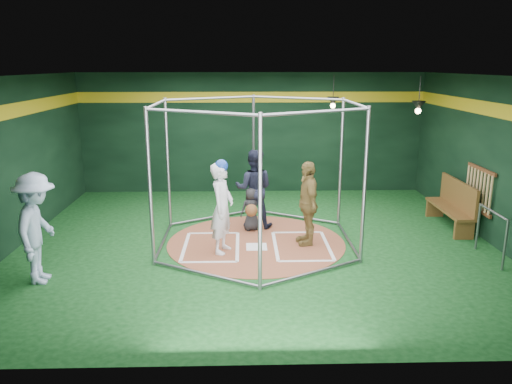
{
  "coord_description": "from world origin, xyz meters",
  "views": [
    {
      "loc": [
        -0.29,
        -10.11,
        3.73
      ],
      "look_at": [
        0.0,
        0.1,
        1.1
      ],
      "focal_mm": 35.0,
      "sensor_mm": 36.0,
      "label": 1
    }
  ],
  "objects_px": {
    "visitor_leopard": "(308,203)",
    "batter_figure": "(222,207)",
    "umpire": "(254,189)",
    "dugout_bench": "(454,204)"
  },
  "relations": [
    {
      "from": "batter_figure",
      "to": "visitor_leopard",
      "type": "height_order",
      "value": "batter_figure"
    },
    {
      "from": "batter_figure",
      "to": "umpire",
      "type": "xyz_separation_m",
      "value": [
        0.67,
        1.61,
        -0.03
      ]
    },
    {
      "from": "visitor_leopard",
      "to": "dugout_bench",
      "type": "bearing_deg",
      "value": 99.86
    },
    {
      "from": "batter_figure",
      "to": "umpire",
      "type": "distance_m",
      "value": 1.74
    },
    {
      "from": "visitor_leopard",
      "to": "batter_figure",
      "type": "bearing_deg",
      "value": -82.64
    },
    {
      "from": "batter_figure",
      "to": "dugout_bench",
      "type": "bearing_deg",
      "value": 15.37
    },
    {
      "from": "umpire",
      "to": "dugout_bench",
      "type": "distance_m",
      "value": 4.67
    },
    {
      "from": "batter_figure",
      "to": "dugout_bench",
      "type": "height_order",
      "value": "batter_figure"
    },
    {
      "from": "batter_figure",
      "to": "visitor_leopard",
      "type": "xyz_separation_m",
      "value": [
        1.77,
        0.43,
        -0.06
      ]
    },
    {
      "from": "batter_figure",
      "to": "visitor_leopard",
      "type": "distance_m",
      "value": 1.83
    }
  ]
}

